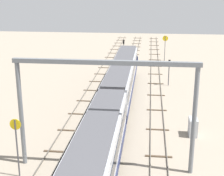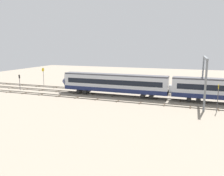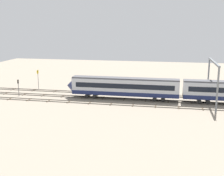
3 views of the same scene
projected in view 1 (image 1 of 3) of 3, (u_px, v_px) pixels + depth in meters
ground_plane at (119, 109)px, 41.23m from camera, size 138.36×138.36×0.00m
track_near_foreground at (157, 110)px, 40.72m from camera, size 122.36×2.40×0.16m
track_with_train at (119, 108)px, 41.21m from camera, size 122.36×2.40×0.16m
track_middle at (82, 107)px, 41.71m from camera, size 122.36×2.40×0.16m
train at (92, 174)px, 22.04m from camera, size 75.20×3.24×4.80m
overhead_gantry at (105, 93)px, 26.05m from camera, size 0.40×14.41×9.08m
speed_sign_near_foreground at (17, 140)px, 25.74m from camera, size 0.14×0.88×4.86m
speed_sign_mid_trackside at (165, 44)px, 66.84m from camera, size 0.14×1.09×5.04m
signal_light_trackside_approach at (169, 69)px, 50.24m from camera, size 0.31×0.32×3.95m
signal_light_trackside_departure at (124, 46)px, 69.05m from camera, size 0.31×0.32×3.95m
relay_cabinet at (193, 127)px, 33.68m from camera, size 1.56×0.81×1.80m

